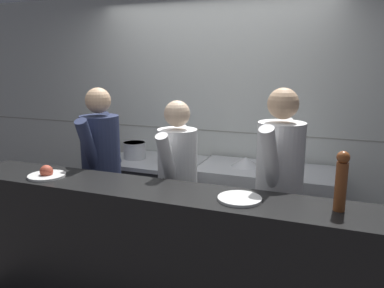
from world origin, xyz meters
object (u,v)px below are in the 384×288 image
at_px(stock_pot, 134,150).
at_px(plated_dish_main, 47,174).
at_px(chef_line, 279,190).
at_px(sauce_pot, 176,151).
at_px(chef_head_cook, 102,171).
at_px(chef_sous, 178,186).
at_px(oven_range, 155,199).
at_px(plated_dish_appetiser, 240,199).
at_px(pepper_mill, 341,180).
at_px(mixing_bowl_steel, 246,162).

relative_size(stock_pot, plated_dish_main, 0.90).
height_order(stock_pot, chef_line, chef_line).
height_order(sauce_pot, chef_head_cook, chef_head_cook).
relative_size(plated_dish_main, chef_sous, 0.17).
height_order(plated_dish_main, chef_sous, chef_sous).
height_order(sauce_pot, chef_line, chef_line).
bearing_deg(oven_range, plated_dish_appetiser, -46.01).
bearing_deg(plated_dish_main, sauce_pot, 68.44).
height_order(plated_dish_appetiser, pepper_mill, pepper_mill).
distance_m(stock_pot, pepper_mill, 2.37).
xyz_separation_m(plated_dish_main, pepper_mill, (2.03, 0.08, 0.16)).
bearing_deg(oven_range, sauce_pot, -8.84).
xyz_separation_m(stock_pot, chef_head_cook, (0.06, -0.70, -0.04)).
bearing_deg(mixing_bowl_steel, stock_pot, -178.82).
xyz_separation_m(sauce_pot, chef_head_cook, (-0.43, -0.67, -0.07)).
distance_m(oven_range, sauce_pot, 0.61).
relative_size(sauce_pot, mixing_bowl_steel, 1.16).
xyz_separation_m(oven_range, mixing_bowl_steel, (0.97, 0.01, 0.50)).
bearing_deg(oven_range, chef_line, -27.29).
distance_m(chef_head_cook, chef_sous, 0.74).
height_order(pepper_mill, chef_head_cook, chef_head_cook).
bearing_deg(plated_dish_main, oven_range, 79.67).
bearing_deg(chef_head_cook, plated_dish_appetiser, -29.84).
height_order(oven_range, plated_dish_appetiser, plated_dish_appetiser).
xyz_separation_m(plated_dish_appetiser, chef_line, (0.16, 0.55, -0.10)).
relative_size(mixing_bowl_steel, chef_sous, 0.17).
height_order(oven_range, chef_head_cook, chef_head_cook).
distance_m(sauce_pot, chef_head_cook, 0.80).
bearing_deg(chef_head_cook, oven_range, 68.85).
bearing_deg(mixing_bowl_steel, sauce_pot, -175.98).
height_order(stock_pot, chef_sous, chef_sous).
relative_size(oven_range, chef_line, 0.59).
bearing_deg(chef_line, chef_sous, -169.27).
distance_m(mixing_bowl_steel, chef_sous, 0.83).
relative_size(oven_range, chef_head_cook, 0.60).
distance_m(stock_pot, mixing_bowl_steel, 1.20).
height_order(oven_range, mixing_bowl_steel, mixing_bowl_steel).
distance_m(sauce_pot, plated_dish_appetiser, 1.56).
xyz_separation_m(pepper_mill, chef_sous, (-1.22, 0.50, -0.34)).
bearing_deg(stock_pot, sauce_pot, -2.94).
bearing_deg(pepper_mill, plated_dish_main, -177.75).
distance_m(mixing_bowl_steel, chef_head_cook, 1.34).
bearing_deg(sauce_pot, chef_sous, -65.45).
distance_m(stock_pot, chef_sous, 1.07).
bearing_deg(pepper_mill, chef_head_cook, 165.38).
xyz_separation_m(oven_range, chef_head_cook, (-0.16, -0.71, 0.49)).
bearing_deg(pepper_mill, oven_range, 145.69).
bearing_deg(chef_line, stock_pot, 166.85).
xyz_separation_m(mixing_bowl_steel, plated_dish_main, (-1.21, -1.31, 0.12)).
height_order(oven_range, pepper_mill, pepper_mill).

